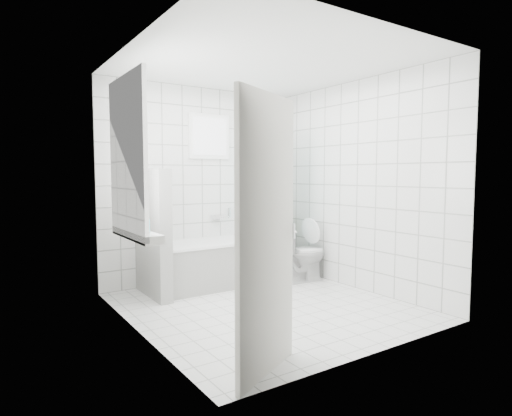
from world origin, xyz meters
TOP-DOWN VIEW (x-y plane):
  - ground at (0.00, 0.00)m, footprint 3.00×3.00m
  - ceiling at (0.00, 0.00)m, footprint 3.00×3.00m
  - wall_back at (0.00, 1.50)m, footprint 2.80×0.02m
  - wall_front at (0.00, -1.50)m, footprint 2.80×0.02m
  - wall_left at (-1.40, 0.00)m, footprint 0.02×3.00m
  - wall_right at (1.40, 0.00)m, footprint 0.02×3.00m
  - window_left at (-1.35, 0.30)m, footprint 0.01×0.90m
  - window_back at (0.10, 1.46)m, footprint 0.50×0.01m
  - window_sill at (-1.31, 0.30)m, footprint 0.18×1.02m
  - door at (-0.89, -1.30)m, footprint 0.73×0.40m
  - bathtub at (0.10, 1.13)m, footprint 1.81×0.77m
  - partition_wall at (-0.87, 1.07)m, footprint 0.15×0.85m
  - tiled_ledge at (1.25, 1.38)m, footprint 0.40×0.24m
  - toilet at (1.03, 0.65)m, footprint 0.76×0.47m
  - curtain_rod at (0.95, 1.10)m, footprint 0.02×0.80m
  - shower_curtain at (0.95, 0.97)m, footprint 0.14×0.48m
  - tub_faucet at (0.20, 1.46)m, footprint 0.18×0.06m
  - sill_bottles at (-1.30, 0.31)m, footprint 0.20×0.42m
  - ledge_bottles at (1.24, 1.35)m, footprint 0.18×0.17m

SIDE VIEW (x-z plane):
  - ground at x=0.00m, z-range 0.00..0.00m
  - tiled_ledge at x=1.25m, z-range 0.00..0.55m
  - bathtub at x=0.10m, z-range 0.00..0.58m
  - toilet at x=1.03m, z-range 0.00..0.74m
  - ledge_bottles at x=1.24m, z-range 0.55..0.77m
  - partition_wall at x=-0.87m, z-range 0.00..1.50m
  - tub_faucet at x=0.20m, z-range 0.82..0.88m
  - window_sill at x=-1.31m, z-range 0.82..0.90m
  - door at x=-0.89m, z-range 0.00..2.00m
  - sill_bottles at x=-1.30m, z-range 0.87..1.15m
  - shower_curtain at x=0.95m, z-range 0.21..1.99m
  - wall_back at x=0.00m, z-range 0.00..2.60m
  - wall_front at x=0.00m, z-range 0.00..2.60m
  - wall_left at x=-1.40m, z-range 0.00..2.60m
  - wall_right at x=1.40m, z-range 0.00..2.60m
  - window_left at x=-1.35m, z-range 0.90..2.30m
  - window_back at x=0.10m, z-range 1.70..2.20m
  - curtain_rod at x=0.95m, z-range 1.99..2.01m
  - ceiling at x=0.00m, z-range 2.60..2.60m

